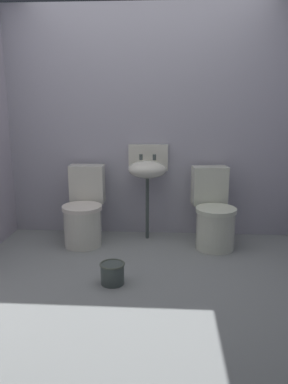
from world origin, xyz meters
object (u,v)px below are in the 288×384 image
at_px(toilet_left, 84,213).
at_px(sink, 147,169).
at_px(toilet_right, 214,215).
at_px(bucket, 112,273).

relative_size(toilet_left, sink, 0.79).
distance_m(toilet_left, toilet_right, 1.32).
height_order(sink, bucket, sink).
xyz_separation_m(sink, bucket, (-0.22, -1.10, -0.66)).
bearing_deg(toilet_right, toilet_left, -8.19).
xyz_separation_m(toilet_right, sink, (-0.68, 0.19, 0.43)).
distance_m(toilet_right, bucket, 1.30).
height_order(toilet_left, toilet_right, same).
xyz_separation_m(toilet_left, toilet_right, (1.32, 0.00, 0.00)).
height_order(toilet_left, sink, sink).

